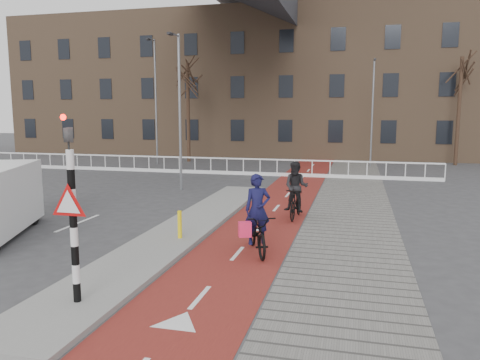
# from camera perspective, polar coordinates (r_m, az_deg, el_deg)

# --- Properties ---
(ground) EXTENTS (120.00, 120.00, 0.00)m
(ground) POSITION_cam_1_polar(r_m,az_deg,el_deg) (11.05, -10.70, -11.26)
(ground) COLOR #38383A
(ground) RESTS_ON ground
(bike_lane) EXTENTS (2.50, 60.00, 0.01)m
(bike_lane) POSITION_cam_1_polar(r_m,az_deg,el_deg) (19.98, 5.41, -2.30)
(bike_lane) COLOR maroon
(bike_lane) RESTS_ON ground
(sidewalk) EXTENTS (3.00, 60.00, 0.01)m
(sidewalk) POSITION_cam_1_polar(r_m,az_deg,el_deg) (19.77, 13.47, -2.61)
(sidewalk) COLOR slate
(sidewalk) RESTS_ON ground
(curb_island) EXTENTS (1.80, 16.00, 0.12)m
(curb_island) POSITION_cam_1_polar(r_m,az_deg,el_deg) (14.82, -6.68, -5.85)
(curb_island) COLOR gray
(curb_island) RESTS_ON ground
(traffic_signal) EXTENTS (0.80, 0.80, 3.68)m
(traffic_signal) POSITION_cam_1_polar(r_m,az_deg,el_deg) (9.11, -19.82, -2.84)
(traffic_signal) COLOR black
(traffic_signal) RESTS_ON curb_island
(bollard) EXTENTS (0.12, 0.12, 0.79)m
(bollard) POSITION_cam_1_polar(r_m,az_deg,el_deg) (13.41, -7.36, -5.39)
(bollard) COLOR yellow
(bollard) RESTS_ON curb_island
(cyclist_near) EXTENTS (1.44, 2.13, 2.08)m
(cyclist_near) POSITION_cam_1_polar(r_m,az_deg,el_deg) (12.25, 2.13, -5.71)
(cyclist_near) COLOR black
(cyclist_near) RESTS_ON bike_lane
(cyclist_far) EXTENTS (0.89, 1.88, 1.98)m
(cyclist_far) POSITION_cam_1_polar(r_m,az_deg,el_deg) (16.22, 6.84, -1.84)
(cyclist_far) COLOR black
(cyclist_far) RESTS_ON bike_lane
(railing) EXTENTS (28.00, 0.10, 0.99)m
(railing) POSITION_cam_1_polar(r_m,az_deg,el_deg) (28.26, -5.51, 1.44)
(railing) COLOR silver
(railing) RESTS_ON ground
(townhouse_row) EXTENTS (46.00, 10.00, 15.90)m
(townhouse_row) POSITION_cam_1_polar(r_m,az_deg,el_deg) (42.29, 4.04, 13.92)
(townhouse_row) COLOR #7F6047
(townhouse_row) RESTS_ON ground
(tree_mid) EXTENTS (0.26, 0.26, 7.18)m
(tree_mid) POSITION_cam_1_polar(r_m,az_deg,el_deg) (34.91, -6.34, 8.13)
(tree_mid) COLOR black
(tree_mid) RESTS_ON ground
(tree_right) EXTENTS (0.24, 0.24, 7.35)m
(tree_right) POSITION_cam_1_polar(r_m,az_deg,el_deg) (35.60, 25.11, 7.55)
(tree_right) COLOR black
(tree_right) RESTS_ON ground
(streetlight_near) EXTENTS (0.12, 0.12, 7.18)m
(streetlight_near) POSITION_cam_1_polar(r_m,az_deg,el_deg) (22.15, -7.34, 8.04)
(streetlight_near) COLOR slate
(streetlight_near) RESTS_ON ground
(streetlight_left) EXTENTS (0.12, 0.12, 8.58)m
(streetlight_left) POSITION_cam_1_polar(r_m,az_deg,el_deg) (33.52, -10.21, 9.25)
(streetlight_left) COLOR slate
(streetlight_left) RESTS_ON ground
(streetlight_right) EXTENTS (0.12, 0.12, 7.13)m
(streetlight_right) POSITION_cam_1_polar(r_m,az_deg,el_deg) (32.82, 15.82, 7.82)
(streetlight_right) COLOR slate
(streetlight_right) RESTS_ON ground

